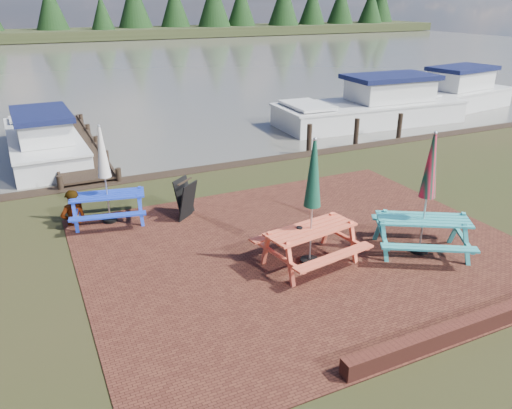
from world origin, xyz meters
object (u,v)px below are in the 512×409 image
object	(u,v)px
picnic_table_blue	(107,190)
picnic_table_teal	(424,213)
boat_jetty	(44,142)
boat_far	(451,96)
picnic_table_red	(311,223)
chalkboard	(186,199)
jetty	(72,145)
boat_near	(373,108)
person	(70,191)

from	to	relation	value
picnic_table_blue	picnic_table_teal	bearing A→B (deg)	-26.54
boat_jetty	boat_far	world-z (taller)	boat_far
picnic_table_red	picnic_table_blue	size ratio (longest dim) A/B	1.10
chalkboard	boat_jetty	world-z (taller)	boat_jetty
picnic_table_teal	chalkboard	distance (m)	5.43
jetty	picnic_table_teal	bearing A→B (deg)	-63.79
picnic_table_red	boat_near	distance (m)	13.56
picnic_table_red	chalkboard	bearing A→B (deg)	105.70
boat_near	person	distance (m)	14.51
person	jetty	bearing A→B (deg)	-113.80
boat_jetty	person	distance (m)	6.65
picnic_table_blue	boat_near	size ratio (longest dim) A/B	0.27
person	boat_far	bearing A→B (deg)	-177.65
picnic_table_red	boat_near	world-z (taller)	picnic_table_red
picnic_table_teal	boat_far	world-z (taller)	picnic_table_teal
picnic_table_teal	picnic_table_red	bearing A→B (deg)	-163.38
boat_jetty	person	xyz separation A→B (m)	(0.17, -6.63, 0.47)
boat_jetty	boat_near	size ratio (longest dim) A/B	0.78
person	picnic_table_teal	bearing A→B (deg)	126.68
picnic_table_red	picnic_table_blue	bearing A→B (deg)	121.59
picnic_table_red	boat_far	distance (m)	18.04
picnic_table_teal	picnic_table_blue	size ratio (longest dim) A/B	1.10
picnic_table_teal	boat_far	size ratio (longest dim) A/B	0.34
picnic_table_red	person	xyz separation A→B (m)	(-4.03, 3.99, -0.06)
picnic_table_red	boat_jetty	size ratio (longest dim) A/B	0.39
chalkboard	boat_jetty	xyz separation A→B (m)	(-2.69, 7.36, -0.11)
picnic_table_blue	person	world-z (taller)	picnic_table_blue
picnic_table_teal	picnic_table_blue	xyz separation A→B (m)	(-5.57, 4.34, -0.08)
boat_near	boat_far	distance (m)	5.36
picnic_table_blue	person	bearing A→B (deg)	175.03
picnic_table_teal	person	size ratio (longest dim) A/B	1.53
person	picnic_table_blue	bearing A→B (deg)	146.04
chalkboard	boat_far	xyz separation A→B (m)	(16.01, 7.47, -0.01)
picnic_table_red	chalkboard	size ratio (longest dim) A/B	2.75
picnic_table_blue	chalkboard	distance (m)	1.84
picnic_table_blue	chalkboard	xyz separation A→B (m)	(1.73, -0.51, -0.33)
picnic_table_red	jetty	xyz separation A→B (m)	(-3.29, 10.83, -0.78)
picnic_table_teal	chalkboard	size ratio (longest dim) A/B	2.75
picnic_table_red	boat_far	size ratio (longest dim) A/B	0.34
jetty	person	bearing A→B (deg)	-96.19
boat_near	boat_far	bearing A→B (deg)	-78.84
picnic_table_teal	boat_near	size ratio (longest dim) A/B	0.30
jetty	boat_jetty	distance (m)	0.97
picnic_table_blue	person	size ratio (longest dim) A/B	1.39
jetty	boat_far	size ratio (longest dim) A/B	1.21
picnic_table_red	boat_near	xyz separation A→B (m)	(9.20, 9.95, -0.43)
picnic_table_red	person	bearing A→B (deg)	126.08
boat_near	jetty	bearing A→B (deg)	88.82
picnic_table_red	picnic_table_blue	distance (m)	4.97
chalkboard	boat_near	size ratio (longest dim) A/B	0.11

